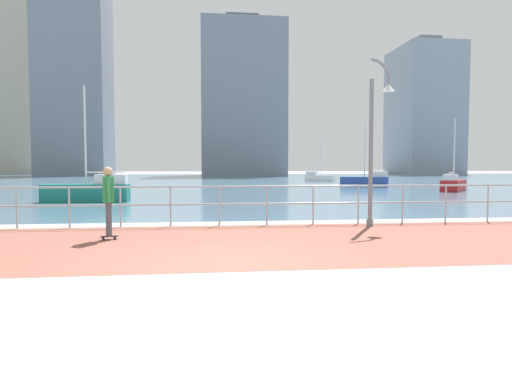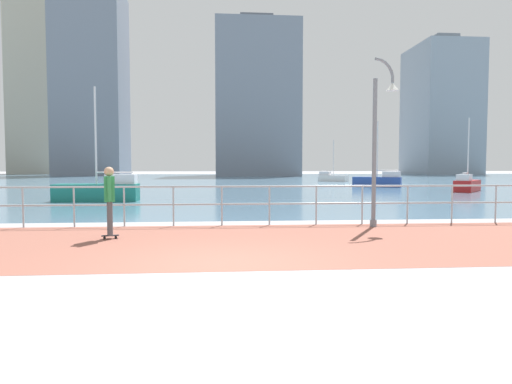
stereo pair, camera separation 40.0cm
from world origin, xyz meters
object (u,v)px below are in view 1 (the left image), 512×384
lamppost (376,134)px  skateboarder (108,196)px  sailboat_ivory (453,184)px  sailboat_teal (89,191)px  sailboat_red (366,181)px  sailboat_yellow (319,177)px

lamppost → skateboarder: (-7.18, -1.66, -1.62)m
sailboat_ivory → sailboat_teal: (-22.99, -6.88, 0.05)m
lamppost → sailboat_ivory: sailboat_ivory is taller
sailboat_red → sailboat_ivory: sailboat_red is taller
sailboat_ivory → sailboat_teal: bearing=-163.3°
sailboat_teal → sailboat_ivory: bearing=16.7°
sailboat_yellow → lamppost: bearing=-102.3°
lamppost → sailboat_ivory: (12.47, 17.11, -2.17)m
sailboat_ivory → skateboarder: bearing=-136.3°
lamppost → sailboat_yellow: bearing=77.7°
sailboat_yellow → skateboarder: bearing=-111.3°
skateboarder → sailboat_ivory: bearing=43.7°
lamppost → sailboat_yellow: size_ratio=1.01×
sailboat_yellow → sailboat_ivory: size_ratio=0.94×
sailboat_red → sailboat_yellow: bearing=91.9°
skateboarder → sailboat_yellow: bearing=68.7°
sailboat_ivory → sailboat_teal: size_ratio=0.90×
skateboarder → sailboat_ivory: size_ratio=0.34×
sailboat_red → skateboarder: bearing=-121.6°
skateboarder → sailboat_red: (15.99, 25.97, -0.51)m
skateboarder → sailboat_red: size_ratio=0.31×
sailboat_red → sailboat_teal: (-19.33, -14.08, 0.01)m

